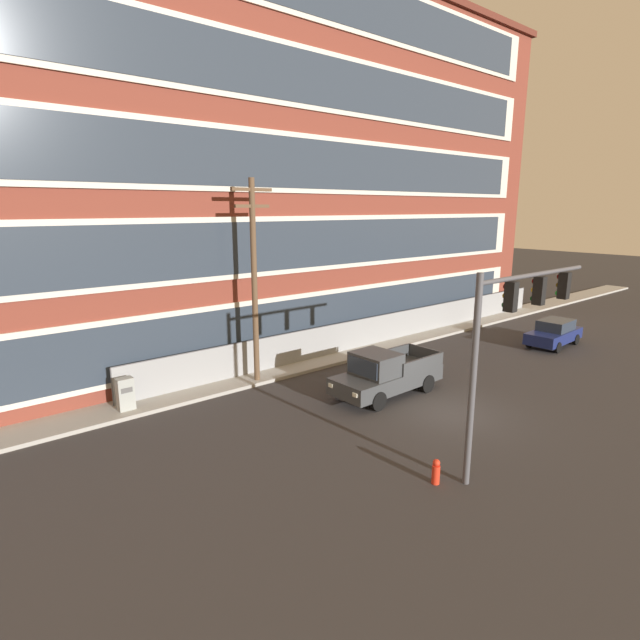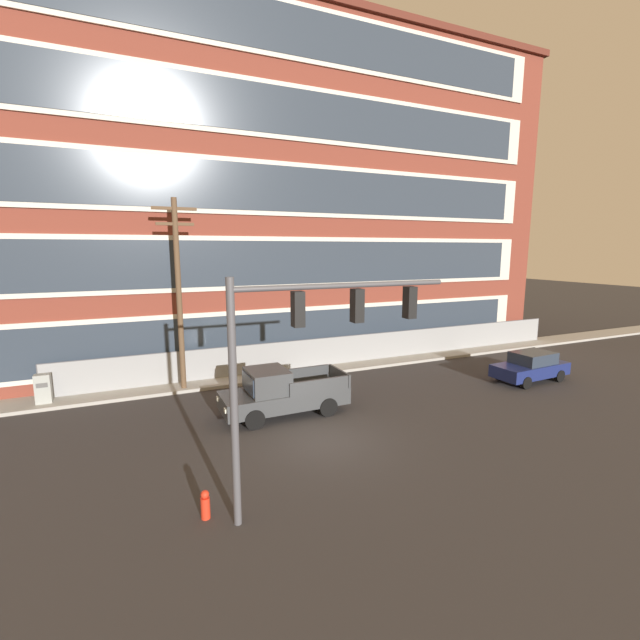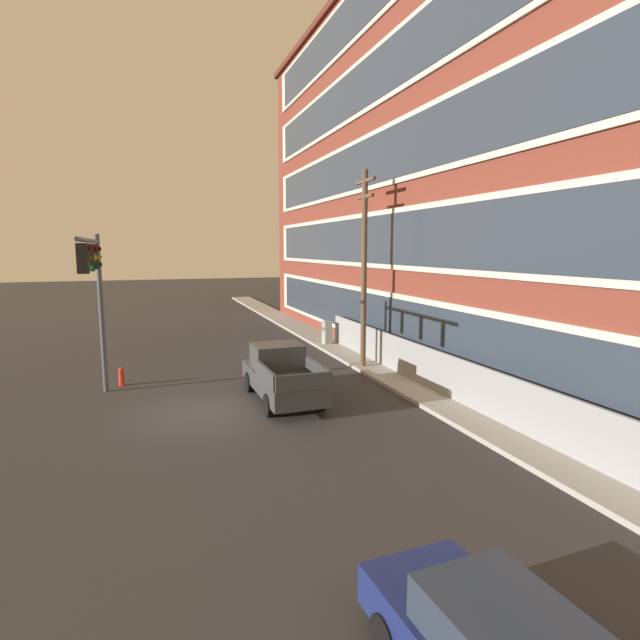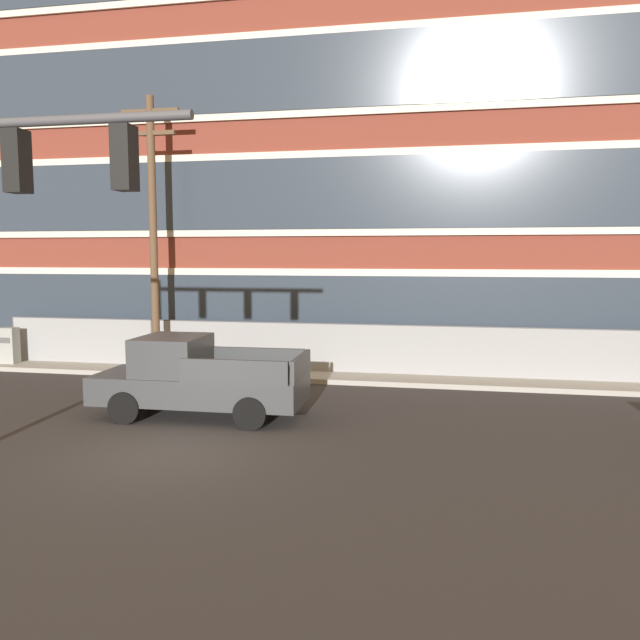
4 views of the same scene
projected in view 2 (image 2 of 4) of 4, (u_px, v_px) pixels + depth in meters
ground_plane at (323, 441)px, 15.65m from camera, size 160.00×160.00×0.00m
sidewalk_building_side at (259, 376)px, 23.28m from camera, size 80.00×2.04×0.16m
brick_mill_building at (187, 197)px, 26.76m from camera, size 47.13×12.14×20.32m
chain_link_fence at (350, 350)px, 25.81m from camera, size 32.03×0.06×1.81m
traffic_signal_mast at (308, 340)px, 10.96m from camera, size 6.18×0.43×6.30m
pickup_truck_dark_grey at (281, 393)px, 17.95m from camera, size 5.37×2.20×2.05m
sedan_navy at (531, 366)px, 22.63m from camera, size 4.29×1.97×1.56m
utility_pole_near_corner at (179, 289)px, 20.34m from camera, size 2.01×0.26×9.28m
electrical_cabinet at (43, 390)px, 18.96m from camera, size 0.63×0.45×1.47m
fire_hydrant at (205, 505)px, 11.09m from camera, size 0.24×0.24×0.78m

